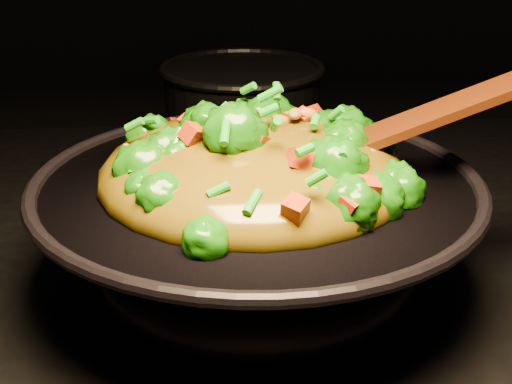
{
  "coord_description": "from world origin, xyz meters",
  "views": [
    {
      "loc": [
        -0.12,
        -0.77,
        1.3
      ],
      "look_at": [
        -0.08,
        -0.1,
        1.01
      ],
      "focal_mm": 50.0,
      "sensor_mm": 36.0,
      "label": 1
    }
  ],
  "objects": [
    {
      "name": "wok",
      "position": [
        -0.08,
        -0.11,
        0.96
      ],
      "size": [
        0.46,
        0.46,
        0.12
      ],
      "primitive_type": null,
      "rotation": [
        0.0,
        0.0,
        0.06
      ],
      "color": "black",
      "rests_on": "stovetop"
    },
    {
      "name": "stir_fry",
      "position": [
        -0.08,
        -0.11,
        1.08
      ],
      "size": [
        0.32,
        0.32,
        0.11
      ],
      "primitive_type": null,
      "rotation": [
        0.0,
        0.0,
        0.04
      ],
      "color": "#176106",
      "rests_on": "wok"
    },
    {
      "name": "spatula",
      "position": [
        0.08,
        -0.1,
        1.08
      ],
      "size": [
        0.31,
        0.07,
        0.13
      ],
      "primitive_type": "cube",
      "rotation": [
        0.0,
        -0.38,
        -0.06
      ],
      "color": "#371406",
      "rests_on": "wok"
    },
    {
      "name": "back_pot",
      "position": [
        -0.07,
        0.32,
        0.97
      ],
      "size": [
        0.3,
        0.3,
        0.14
      ],
      "primitive_type": "cylinder",
      "rotation": [
        0.0,
        0.0,
        0.29
      ],
      "color": "black",
      "rests_on": "stovetop"
    }
  ]
}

